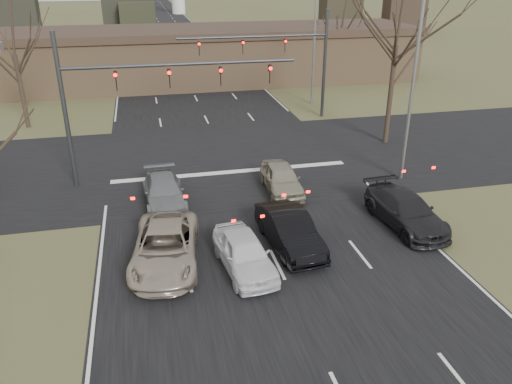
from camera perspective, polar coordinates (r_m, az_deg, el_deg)
ground at (r=17.59m, az=5.06°, el=-13.44°), size 360.00×360.00×0.00m
road_main at (r=74.08m, az=-9.54°, el=15.69°), size 14.00×300.00×0.02m
road_cross at (r=30.47m, az=-3.44°, el=3.68°), size 200.00×14.00×0.02m
building at (r=52.20m, az=-5.68°, el=15.32°), size 42.40×10.40×5.30m
mast_arm_near at (r=26.77m, az=-14.29°, el=11.37°), size 12.12×0.24×8.00m
mast_arm_far at (r=38.15m, az=3.79°, el=15.65°), size 11.12×0.24×8.00m
streetlight_right_near at (r=27.23m, az=17.25°, el=12.36°), size 2.34×0.25×10.00m
streetlight_right_far at (r=42.80m, az=6.46°, el=17.27°), size 2.34×0.25×10.00m
tree_right_near at (r=33.09m, az=16.24°, el=20.25°), size 6.90×6.90×11.50m
tree_left_far at (r=39.23m, az=-26.46°, el=16.99°), size 5.70×5.70×9.50m
tree_right_far at (r=52.11m, az=9.82°, el=19.84°), size 5.40×5.40×9.00m
car_silver_suv at (r=19.93m, az=-10.33°, el=-6.21°), size 3.19×5.70×1.50m
car_white_sedan at (r=19.30m, az=-1.35°, el=-6.98°), size 2.18×4.40×1.44m
car_black_hatch at (r=20.80m, az=3.86°, el=-4.40°), size 2.04×4.76×1.53m
car_charcoal_sedan at (r=23.45m, az=16.74°, el=-2.06°), size 2.40×5.18×1.46m
car_grey_ahead at (r=24.87m, az=-10.47°, el=0.02°), size 2.07×4.71×1.35m
car_silver_ahead at (r=25.88m, az=2.96°, el=1.53°), size 1.87×4.33×1.46m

